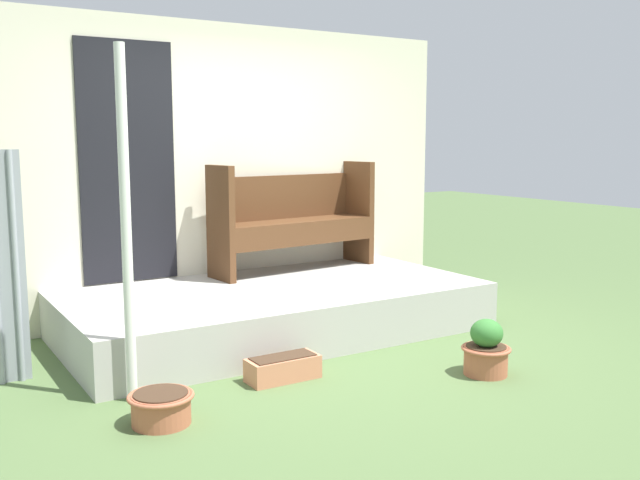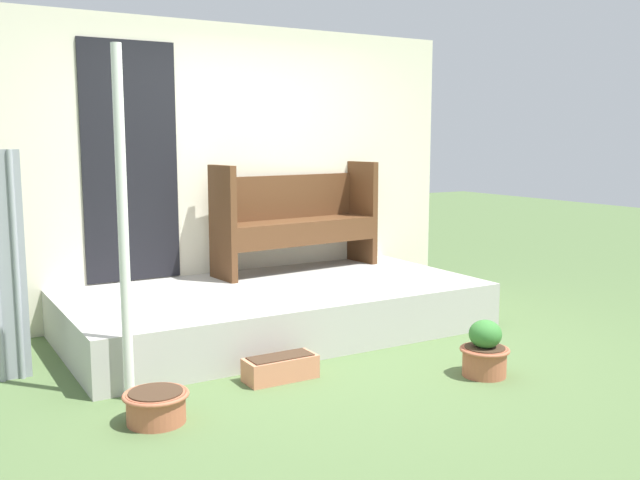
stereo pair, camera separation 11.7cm
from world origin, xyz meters
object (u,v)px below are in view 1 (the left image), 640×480
(flower_pot_middle, at_px, (486,350))
(flower_pot_left, at_px, (161,406))
(support_post, at_px, (126,228))
(planter_box_rect, at_px, (283,368))
(bench, at_px, (293,215))

(flower_pot_middle, bearing_deg, flower_pot_left, 170.89)
(flower_pot_left, bearing_deg, flower_pot_middle, -9.11)
(support_post, relative_size, flower_pot_middle, 5.55)
(flower_pot_left, height_order, planter_box_rect, flower_pot_left)
(bench, height_order, flower_pot_left, bench)
(bench, relative_size, planter_box_rect, 3.36)
(support_post, bearing_deg, planter_box_rect, -8.97)
(planter_box_rect, bearing_deg, flower_pot_left, -163.09)
(support_post, bearing_deg, flower_pot_middle, -19.70)
(support_post, xyz_separation_m, planter_box_rect, (0.97, -0.15, -0.99))
(support_post, height_order, bench, support_post)
(planter_box_rect, bearing_deg, flower_pot_middle, -27.30)
(flower_pot_middle, distance_m, planter_box_rect, 1.38)
(flower_pot_left, xyz_separation_m, flower_pot_middle, (2.16, -0.35, 0.07))
(bench, bearing_deg, planter_box_rect, -127.27)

